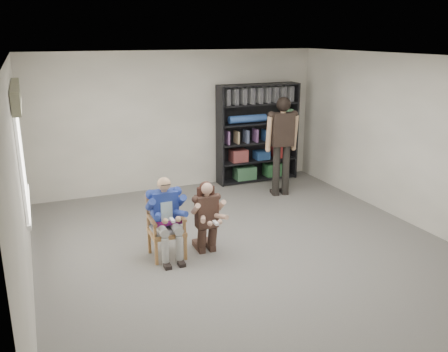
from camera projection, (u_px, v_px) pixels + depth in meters
name	position (u px, v px, depth m)	size (l,w,h in m)	color
room_shell	(254.00, 162.00, 6.57)	(6.00, 7.00, 2.80)	beige
floor	(252.00, 254.00, 6.97)	(6.00, 7.00, 0.01)	slate
window_left	(22.00, 149.00, 6.30)	(0.16, 2.00, 1.75)	white
armchair	(166.00, 227.00, 6.76)	(0.53, 0.52, 0.92)	#9C6B3A
seated_man	(166.00, 218.00, 6.72)	(0.52, 0.72, 1.20)	navy
kneeling_woman	(207.00, 218.00, 6.84)	(0.46, 0.74, 1.10)	#351F1C
bookshelf	(258.00, 133.00, 10.19)	(1.80, 0.38, 2.10)	black
standing_man	(282.00, 148.00, 9.25)	(0.60, 0.33, 1.94)	black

